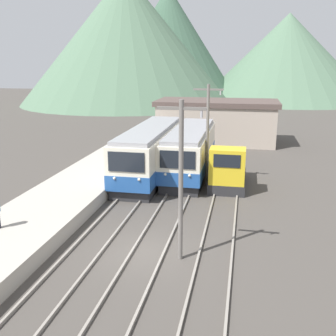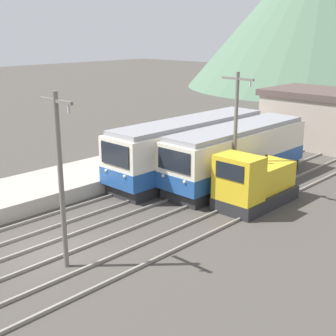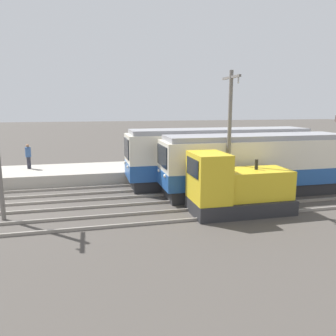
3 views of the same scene
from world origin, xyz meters
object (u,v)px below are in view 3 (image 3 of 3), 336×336
at_px(commuter_train_left, 219,159).
at_px(person_on_platform, 28,155).
at_px(shunting_locomotive, 235,189).
at_px(commuter_train_center, 254,167).
at_px(catenary_mast_mid, 229,133).

relative_size(commuter_train_left, person_on_platform, 7.09).
xyz_separation_m(shunting_locomotive, person_on_platform, (-10.13, -11.02, 0.55)).
relative_size(commuter_train_center, person_on_platform, 6.46).
bearing_deg(person_on_platform, shunting_locomotive, 47.41).
bearing_deg(commuter_train_left, person_on_platform, -109.05).
height_order(commuter_train_left, commuter_train_center, commuter_train_left).
xyz_separation_m(commuter_train_left, person_on_platform, (-4.33, -12.55, 0.04)).
distance_m(commuter_train_left, catenary_mast_mid, 4.94).
xyz_separation_m(commuter_train_left, catenary_mast_mid, (4.31, -1.27, 2.06)).
bearing_deg(shunting_locomotive, commuter_train_center, 139.05).
xyz_separation_m(shunting_locomotive, catenary_mast_mid, (-1.49, 0.26, 2.57)).
distance_m(commuter_train_left, person_on_platform, 13.28).
distance_m(commuter_train_center, catenary_mast_mid, 3.51).
bearing_deg(commuter_train_left, commuter_train_center, 21.03).
relative_size(commuter_train_center, catenary_mast_mid, 1.63).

